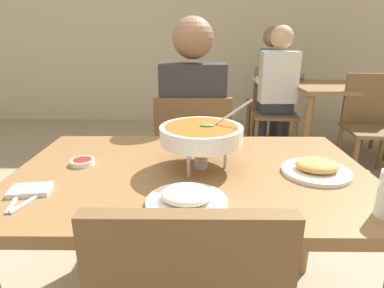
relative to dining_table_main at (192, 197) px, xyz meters
The scene contains 17 objects.
cafe_rear_partition 3.77m from the dining_table_main, 90.00° to the left, with size 10.00×0.10×3.00m, color beige.
dining_table_main is the anchor object (origin of this frame).
chair_diner_main 0.71m from the dining_table_main, 90.00° to the left, with size 0.44×0.44×0.90m.
diner_main 0.74m from the dining_table_main, 90.00° to the left, with size 0.40×0.45×1.31m.
curry_bowl 0.24m from the dining_table_main, 32.56° to the left, with size 0.33×0.30×0.26m.
rice_plate 0.28m from the dining_table_main, 92.59° to the right, with size 0.24×0.24×0.06m.
appetizer_plate 0.46m from the dining_table_main, ahead, with size 0.24×0.24×0.06m.
sauce_dish 0.44m from the dining_table_main, behind, with size 0.09×0.09×0.02m.
napkin_folded 0.55m from the dining_table_main, 160.37° to the right, with size 0.12×0.08×0.02m, color white.
fork_utensil 0.58m from the dining_table_main, 156.32° to the right, with size 0.01×0.17×0.01m, color silver.
spoon_utensil 0.54m from the dining_table_main, 154.14° to the right, with size 0.01×0.17×0.01m, color silver.
dining_table_far 2.63m from the dining_table_main, 54.97° to the left, with size 1.00×0.80×0.74m.
chair_bg_left 2.41m from the dining_table_main, 69.49° to the left, with size 0.48×0.48×0.90m.
chair_bg_middle 2.85m from the dining_table_main, 70.51° to the left, with size 0.49×0.49×0.90m.
chair_bg_corner 2.28m from the dining_table_main, 46.87° to the left, with size 0.48×0.48×0.90m.
patron_bg_left 2.34m from the dining_table_main, 68.86° to the left, with size 0.40×0.45×1.31m.
patron_bg_middle 2.88m from the dining_table_main, 71.18° to the left, with size 0.45×0.40×1.31m.
Camera 1 is at (0.01, -1.07, 1.21)m, focal length 29.74 mm.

